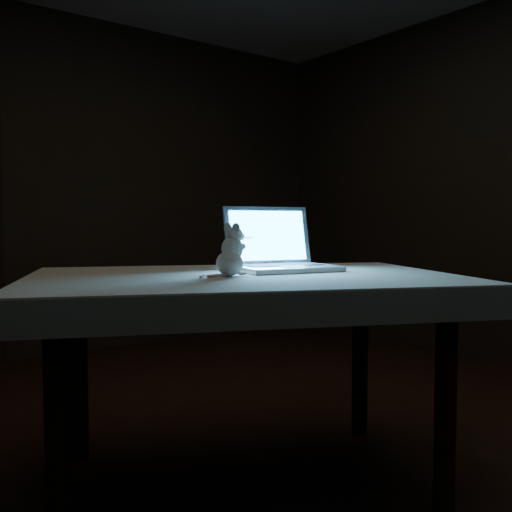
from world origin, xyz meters
TOP-DOWN VIEW (x-y plane):
  - floor at (0.00, 0.00)m, footprint 5.00×5.00m
  - back_wall at (0.00, 2.50)m, footprint 4.50×0.04m
  - table at (-0.31, -0.10)m, footprint 1.76×1.50m
  - tablecloth at (-0.32, -0.06)m, footprint 1.87×1.54m
  - laptop at (-0.06, -0.06)m, footprint 0.47×0.43m
  - plush_mouse at (-0.39, -0.12)m, footprint 0.18×0.18m

SIDE VIEW (x-z plane):
  - floor at x=0.00m, z-range 0.00..0.00m
  - table at x=-0.31m, z-range 0.00..0.80m
  - tablecloth at x=-0.32m, z-range 0.70..0.81m
  - plush_mouse at x=-0.39m, z-range 0.81..1.01m
  - laptop at x=-0.06m, z-range 0.81..1.09m
  - back_wall at x=0.00m, z-range 0.00..2.60m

